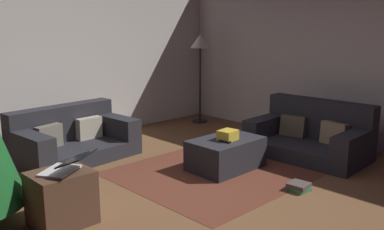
# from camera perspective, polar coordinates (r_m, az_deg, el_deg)

# --- Properties ---
(ground_plane) EXTENTS (6.40, 6.40, 0.00)m
(ground_plane) POSITION_cam_1_polar(r_m,az_deg,el_deg) (4.44, 0.83, -11.68)
(ground_plane) COLOR brown
(rear_partition) EXTENTS (6.40, 0.12, 2.60)m
(rear_partition) POSITION_cam_1_polar(r_m,az_deg,el_deg) (6.68, -18.65, 7.33)
(rear_partition) COLOR beige
(rear_partition) RESTS_ON ground_plane
(corner_partition) EXTENTS (0.12, 6.40, 2.60)m
(corner_partition) POSITION_cam_1_polar(r_m,az_deg,el_deg) (6.67, 20.53, 7.20)
(corner_partition) COLOR beige
(corner_partition) RESTS_ON ground_plane
(couch_left) EXTENTS (1.60, 1.01, 0.69)m
(couch_left) POSITION_cam_1_polar(r_m,az_deg,el_deg) (5.99, -15.85, -3.09)
(couch_left) COLOR #26262B
(couch_left) RESTS_ON ground_plane
(couch_right) EXTENTS (1.00, 1.58, 0.75)m
(couch_right) POSITION_cam_1_polar(r_m,az_deg,el_deg) (6.10, 15.72, -2.70)
(couch_right) COLOR #26262B
(couch_right) RESTS_ON ground_plane
(ottoman) EXTENTS (0.90, 0.59, 0.39)m
(ottoman) POSITION_cam_1_polar(r_m,az_deg,el_deg) (5.37, 4.55, -5.19)
(ottoman) COLOR #26262B
(ottoman) RESTS_ON ground_plane
(gift_box) EXTENTS (0.24, 0.21, 0.12)m
(gift_box) POSITION_cam_1_polar(r_m,az_deg,el_deg) (5.26, 4.81, -2.69)
(gift_box) COLOR gold
(gift_box) RESTS_ON ottoman
(tv_remote) EXTENTS (0.06, 0.16, 0.02)m
(tv_remote) POSITION_cam_1_polar(r_m,az_deg,el_deg) (5.17, 4.41, -3.53)
(tv_remote) COLOR black
(tv_remote) RESTS_ON ottoman
(side_table) EXTENTS (0.52, 0.44, 0.50)m
(side_table) POSITION_cam_1_polar(r_m,az_deg,el_deg) (4.09, -17.05, -10.58)
(side_table) COLOR #4C3323
(side_table) RESTS_ON ground_plane
(laptop) EXTENTS (0.52, 0.54, 0.19)m
(laptop) POSITION_cam_1_polar(r_m,az_deg,el_deg) (3.95, -16.52, -6.59)
(laptop) COLOR silver
(laptop) RESTS_ON side_table
(book_stack) EXTENTS (0.23, 0.23, 0.09)m
(book_stack) POSITION_cam_1_polar(r_m,az_deg,el_deg) (4.86, 14.11, -9.30)
(book_stack) COLOR #387A47
(book_stack) RESTS_ON ground_plane
(corner_lamp) EXTENTS (0.36, 0.36, 1.60)m
(corner_lamp) POSITION_cam_1_polar(r_m,az_deg,el_deg) (7.70, 1.11, 8.97)
(corner_lamp) COLOR black
(corner_lamp) RESTS_ON ground_plane
(area_rug) EXTENTS (2.60, 2.00, 0.01)m
(area_rug) POSITION_cam_1_polar(r_m,az_deg,el_deg) (5.43, 4.51, -7.10)
(area_rug) COLOR #5C2E1F
(area_rug) RESTS_ON ground_plane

